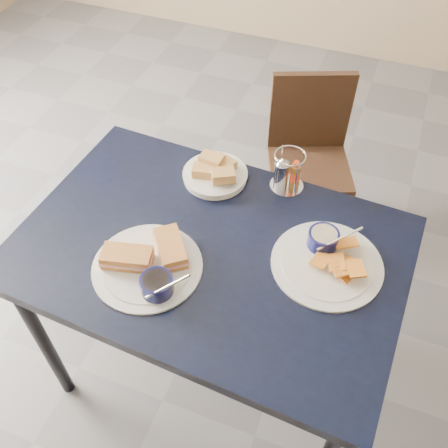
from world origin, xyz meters
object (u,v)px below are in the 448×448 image
(chair_far, at_px, (315,148))
(bread_basket, at_px, (215,173))
(condiment_caddy, at_px, (287,173))
(dining_table, at_px, (210,261))
(plantain_plate, at_px, (327,257))
(sandwich_plate, at_px, (150,264))

(chair_far, distance_m, bread_basket, 0.77)
(condiment_caddy, bearing_deg, dining_table, -112.47)
(dining_table, bearing_deg, chair_far, 82.18)
(chair_far, height_order, condiment_caddy, condiment_caddy)
(plantain_plate, distance_m, condiment_caddy, 0.32)
(plantain_plate, relative_size, bread_basket, 1.51)
(dining_table, height_order, condiment_caddy, condiment_caddy)
(sandwich_plate, relative_size, plantain_plate, 1.01)
(dining_table, distance_m, condiment_caddy, 0.38)
(dining_table, height_order, sandwich_plate, sandwich_plate)
(chair_far, bearing_deg, sandwich_plate, -103.42)
(dining_table, relative_size, condiment_caddy, 8.65)
(chair_far, xyz_separation_m, condiment_caddy, (0.01, -0.61, 0.37))
(dining_table, height_order, chair_far, chair_far)
(bread_basket, bearing_deg, plantain_plate, -25.87)
(plantain_plate, bearing_deg, condiment_caddy, 127.77)
(chair_far, distance_m, sandwich_plate, 1.15)
(chair_far, height_order, plantain_plate, plantain_plate)
(sandwich_plate, xyz_separation_m, plantain_plate, (0.46, 0.21, -0.01))
(dining_table, distance_m, bread_basket, 0.31)
(chair_far, xyz_separation_m, bread_basket, (-0.22, -0.66, 0.34))
(plantain_plate, bearing_deg, chair_far, 103.35)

